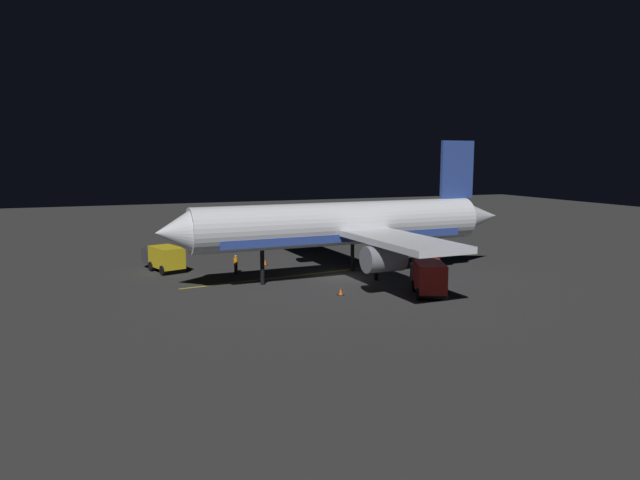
{
  "coord_description": "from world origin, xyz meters",
  "views": [
    {
      "loc": [
        -46.48,
        20.17,
        10.71
      ],
      "look_at": [
        0.0,
        2.0,
        3.5
      ],
      "focal_mm": 32.26,
      "sensor_mm": 36.0,
      "label": 1
    }
  ],
  "objects": [
    {
      "name": "catering_truck",
      "position": [
        -8.31,
        -3.91,
        1.32
      ],
      "size": [
        6.08,
        4.13,
        2.62
      ],
      "color": "maroon",
      "rests_on": "ground_plane"
    },
    {
      "name": "traffic_cone_near_right",
      "position": [
        8.22,
        4.7,
        0.25
      ],
      "size": [
        0.5,
        0.5,
        0.55
      ],
      "color": "#EA590F",
      "rests_on": "ground_plane"
    },
    {
      "name": "apron_guide_stripe",
      "position": [
        2.07,
        4.0,
        0.0
      ],
      "size": [
        3.27,
        20.47,
        0.01
      ],
      "primitive_type": "cube",
      "rotation": [
        0.0,
        0.0,
        0.15
      ],
      "color": "gold",
      "rests_on": "ground_plane"
    },
    {
      "name": "ground_crew_worker",
      "position": [
        5.15,
        8.38,
        0.89
      ],
      "size": [
        0.4,
        0.4,
        1.74
      ],
      "color": "black",
      "rests_on": "ground_plane"
    },
    {
      "name": "traffic_cone_near_left",
      "position": [
        -6.17,
        2.67,
        0.25
      ],
      "size": [
        0.5,
        0.5,
        0.55
      ],
      "color": "#EA590F",
      "rests_on": "ground_plane"
    },
    {
      "name": "baggage_truck",
      "position": [
        8.85,
        14.43,
        1.22
      ],
      "size": [
        5.88,
        3.7,
        2.38
      ],
      "color": "gold",
      "rests_on": "ground_plane"
    },
    {
      "name": "ground_plane",
      "position": [
        0.0,
        0.0,
        -0.1
      ],
      "size": [
        180.0,
        180.0,
        0.2
      ],
      "primitive_type": "cube",
      "color": "#2E2E2E"
    },
    {
      "name": "airliner",
      "position": [
        0.03,
        -0.57,
        4.68
      ],
      "size": [
        28.16,
        33.6,
        12.27
      ],
      "color": "white",
      "rests_on": "ground_plane"
    }
  ]
}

